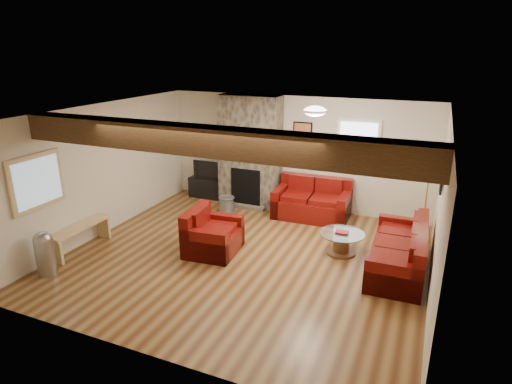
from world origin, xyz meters
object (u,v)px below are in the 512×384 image
Objects in this scene: sofa_three at (398,248)px; loveseat at (312,199)px; coffee_table at (341,243)px; floor_lamp at (430,172)px; armchair_red at (213,231)px; tv_cabinet at (210,187)px; television at (209,169)px.

sofa_three is 2.53m from loveseat.
floor_lamp is (1.29, 1.15, 1.15)m from coffee_table.
armchair_red is at bearing -158.56° from coffee_table.
floor_lamp is (4.89, -0.58, 1.10)m from tv_cabinet.
armchair_red is 1.22× the size of coffee_table.
armchair_red is 2.96m from tv_cabinet.
floor_lamp is at bearing -6.76° from tv_cabinet.
tv_cabinet is at bearing 154.33° from coffee_table.
loveseat is at bearing -6.48° from tv_cabinet.
floor_lamp reaches higher than armchair_red.
coffee_table is at bearing -57.79° from loveseat.
sofa_three is at bearing -41.97° from loveseat.
loveseat is 2.54m from armchair_red.
television is (0.00, 0.00, 0.46)m from tv_cabinet.
tv_cabinet is at bearing 173.24° from floor_lamp.
sofa_three is 2.64× the size of television.
tv_cabinet is 0.62× the size of floor_lamp.
tv_cabinet is 5.04m from floor_lamp.
sofa_three is 1.69m from floor_lamp.
sofa_three is 4.96m from tv_cabinet.
sofa_three reaches higher than coffee_table.
television is at bearing 0.00° from tv_cabinet.
television is (-2.64, 0.30, 0.29)m from loveseat.
sofa_three is 1.01m from coffee_table.
armchair_red reaches higher than coffee_table.
coffee_table is at bearing -138.26° from floor_lamp.
sofa_three is at bearing -12.07° from coffee_table.
coffee_table is at bearing -25.67° from tv_cabinet.
armchair_red is at bearing -149.81° from floor_lamp.
loveseat is 1.60× the size of tv_cabinet.
armchair_red is at bearing -59.96° from tv_cabinet.
armchair_red reaches higher than sofa_three.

